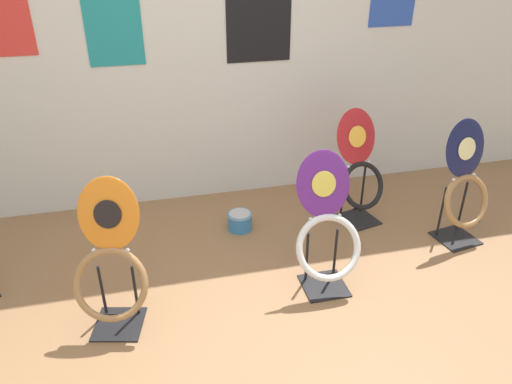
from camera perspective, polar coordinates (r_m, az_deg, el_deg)
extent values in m
plane|color=#8E6642|center=(2.87, 0.60, -18.86)|extent=(14.00, 14.00, 0.00)
cube|color=silver|center=(3.91, -6.41, 16.79)|extent=(8.00, 0.06, 2.60)
cube|color=teal|center=(3.82, -16.07, 18.24)|extent=(0.39, 0.01, 0.62)
cube|color=black|center=(3.94, 0.32, 18.12)|extent=(0.50, 0.01, 0.49)
cube|color=black|center=(3.35, 7.78, -10.56)|extent=(0.28, 0.28, 0.01)
cylinder|color=black|center=(3.27, 5.83, -7.35)|extent=(0.02, 0.02, 0.36)
cylinder|color=black|center=(3.33, 9.05, -6.84)|extent=(0.02, 0.02, 0.36)
cylinder|color=black|center=(3.20, 8.44, -9.34)|extent=(0.22, 0.02, 0.02)
torus|color=silver|center=(3.14, 8.30, -6.31)|extent=(0.42, 0.25, 0.39)
ellipsoid|color=#60237F|center=(3.08, 7.69, 0.94)|extent=(0.35, 0.16, 0.40)
ellipsoid|color=#E5CC4C|center=(3.07, 7.78, 0.91)|extent=(0.16, 0.06, 0.15)
sphere|color=silver|center=(3.09, 6.25, -3.10)|extent=(0.02, 0.02, 0.02)
sphere|color=silver|center=(3.15, 9.53, -2.66)|extent=(0.02, 0.02, 0.02)
cube|color=black|center=(3.17, -15.37, -14.35)|extent=(0.34, 0.34, 0.01)
cylinder|color=black|center=(3.14, -17.17, -10.68)|extent=(0.02, 0.02, 0.35)
cylinder|color=black|center=(3.09, -13.63, -10.86)|extent=(0.02, 0.02, 0.35)
cylinder|color=black|center=(3.02, -16.09, -13.33)|extent=(0.22, 0.07, 0.02)
torus|color=#9E7042|center=(2.95, -16.28, -10.13)|extent=(0.47, 0.33, 0.39)
ellipsoid|color=orange|center=(2.86, -16.52, -2.39)|extent=(0.37, 0.24, 0.41)
ellipsoid|color=black|center=(2.85, -16.62, -2.47)|extent=(0.16, 0.09, 0.15)
sphere|color=silver|center=(2.94, -18.08, -6.36)|extent=(0.02, 0.02, 0.02)
sphere|color=silver|center=(2.89, -14.47, -6.48)|extent=(0.02, 0.02, 0.02)
cube|color=black|center=(4.04, 21.80, -4.91)|extent=(0.32, 0.32, 0.01)
cylinder|color=black|center=(3.93, 20.44, -2.06)|extent=(0.02, 0.02, 0.41)
cylinder|color=black|center=(4.05, 22.50, -1.47)|extent=(0.02, 0.02, 0.41)
cylinder|color=black|center=(3.91, 23.00, -3.43)|extent=(0.22, 0.06, 0.02)
torus|color=#9E7042|center=(3.86, 22.91, -0.96)|extent=(0.42, 0.25, 0.37)
ellipsoid|color=#141942|center=(3.78, 22.80, 4.62)|extent=(0.36, 0.18, 0.42)
ellipsoid|color=beige|center=(3.77, 22.98, 4.57)|extent=(0.16, 0.07, 0.16)
sphere|color=silver|center=(3.77, 21.65, 1.31)|extent=(0.02, 0.02, 0.02)
sphere|color=silver|center=(3.90, 23.68, 1.81)|extent=(0.02, 0.02, 0.02)
cube|color=black|center=(4.05, 11.48, -3.09)|extent=(0.34, 0.34, 0.01)
cylinder|color=black|center=(3.96, 9.86, -0.31)|extent=(0.02, 0.02, 0.40)
cylinder|color=black|center=(4.07, 12.11, 0.31)|extent=(0.02, 0.02, 0.40)
cylinder|color=black|center=(3.92, 12.39, -1.58)|extent=(0.22, 0.07, 0.02)
torus|color=black|center=(3.88, 12.12, 0.72)|extent=(0.41, 0.29, 0.35)
ellipsoid|color=#AD1E23|center=(3.83, 11.38, 6.23)|extent=(0.37, 0.23, 0.41)
ellipsoid|color=yellow|center=(3.82, 11.52, 6.22)|extent=(0.17, 0.09, 0.16)
sphere|color=silver|center=(3.81, 10.51, 2.85)|extent=(0.02, 0.02, 0.02)
sphere|color=silver|center=(3.92, 12.78, 3.39)|extent=(0.02, 0.02, 0.02)
cylinder|color=teal|center=(3.84, -1.86, -3.34)|extent=(0.18, 0.18, 0.13)
torus|color=silver|center=(3.81, -1.87, -2.56)|extent=(0.19, 0.19, 0.01)
cylinder|color=#B2B2B7|center=(3.80, -1.87, -2.46)|extent=(0.16, 0.16, 0.00)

